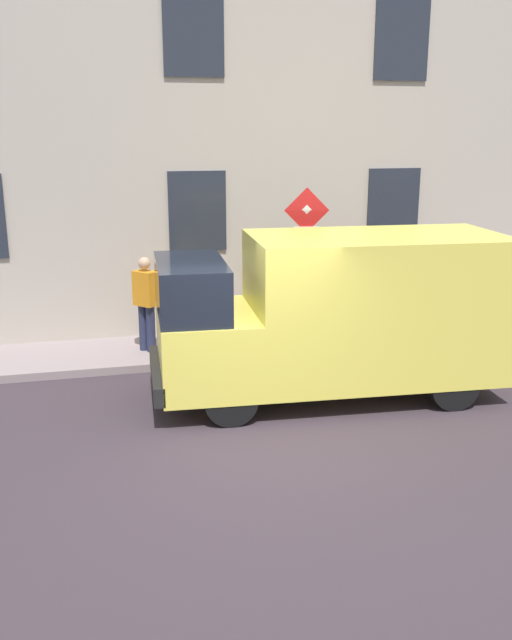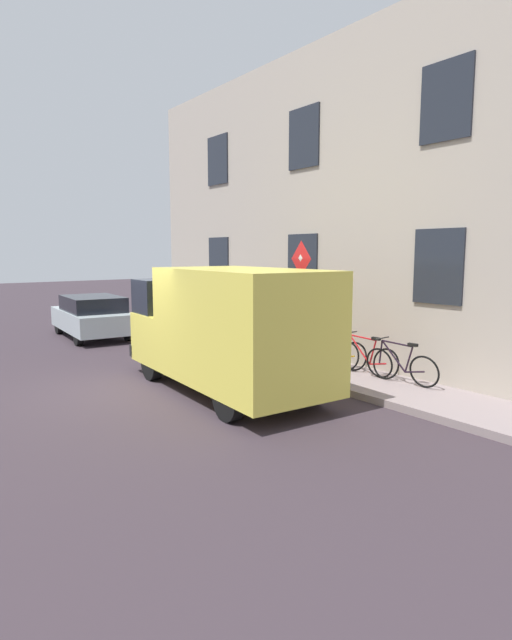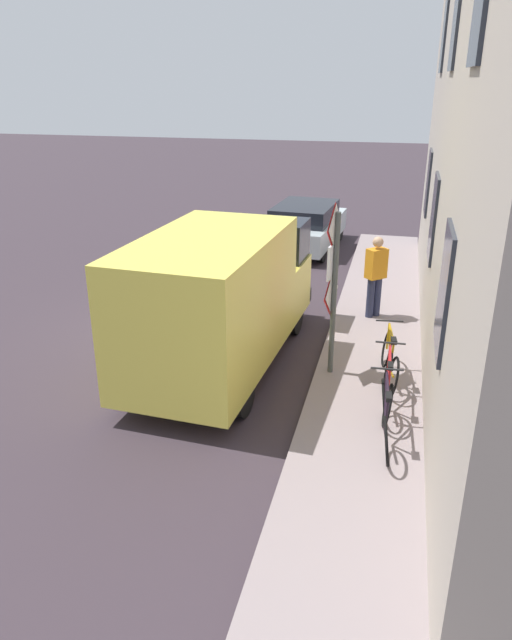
{
  "view_description": "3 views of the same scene",
  "coord_description": "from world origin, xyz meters",
  "px_view_note": "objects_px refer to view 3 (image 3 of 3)",
  "views": [
    {
      "loc": [
        -8.12,
        2.01,
        4.0
      ],
      "look_at": [
        2.49,
        -0.55,
        1.0
      ],
      "focal_mm": 38.83,
      "sensor_mm": 36.0,
      "label": 1
    },
    {
      "loc": [
        -4.11,
        -9.92,
        2.82
      ],
      "look_at": [
        2.16,
        -1.66,
        1.42
      ],
      "focal_mm": 28.55,
      "sensor_mm": 36.0,
      "label": 2
    },
    {
      "loc": [
        4.37,
        -10.86,
        4.83
      ],
      "look_at": [
        2.14,
        -1.76,
        1.0
      ],
      "focal_mm": 33.33,
      "sensor_mm": 36.0,
      "label": 3
    }
  ],
  "objects_px": {
    "bicycle_black": "(385,417)",
    "delivery_van": "(222,295)",
    "sign_post_stacked": "(332,273)",
    "parked_hatchback": "(306,225)",
    "bicycle_red": "(388,386)",
    "bicycle_orange": "(390,360)",
    "pedestrian": "(376,274)"
  },
  "relations": [
    {
      "from": "bicycle_red",
      "to": "bicycle_orange",
      "type": "height_order",
      "value": "same"
    },
    {
      "from": "delivery_van",
      "to": "parked_hatchback",
      "type": "height_order",
      "value": "delivery_van"
    },
    {
      "from": "bicycle_black",
      "to": "bicycle_orange",
      "type": "relative_size",
      "value": 1.0
    },
    {
      "from": "bicycle_black",
      "to": "pedestrian",
      "type": "height_order",
      "value": "pedestrian"
    },
    {
      "from": "sign_post_stacked",
      "to": "bicycle_orange",
      "type": "xyz_separation_m",
      "value": [
        1.03,
        -0.08,
        -1.4
      ]
    },
    {
      "from": "bicycle_red",
      "to": "delivery_van",
      "type": "bearing_deg",
      "value": 67.34
    },
    {
      "from": "bicycle_black",
      "to": "pedestrian",
      "type": "xyz_separation_m",
      "value": [
        -0.44,
        4.71,
        0.56
      ]
    },
    {
      "from": "bicycle_red",
      "to": "bicycle_orange",
      "type": "bearing_deg",
      "value": -2.08
    },
    {
      "from": "sign_post_stacked",
      "to": "bicycle_red",
      "type": "height_order",
      "value": "sign_post_stacked"
    },
    {
      "from": "delivery_van",
      "to": "parked_hatchback",
      "type": "distance_m",
      "value": 8.17
    },
    {
      "from": "bicycle_orange",
      "to": "bicycle_red",
      "type": "bearing_deg",
      "value": 172.33
    },
    {
      "from": "delivery_van",
      "to": "pedestrian",
      "type": "height_order",
      "value": "delivery_van"
    },
    {
      "from": "delivery_van",
      "to": "parked_hatchback",
      "type": "relative_size",
      "value": 1.32
    },
    {
      "from": "sign_post_stacked",
      "to": "delivery_van",
      "type": "relative_size",
      "value": 0.51
    },
    {
      "from": "bicycle_black",
      "to": "pedestrian",
      "type": "relative_size",
      "value": 1.0
    },
    {
      "from": "delivery_van",
      "to": "pedestrian",
      "type": "xyz_separation_m",
      "value": [
        2.5,
        2.68,
        -0.26
      ]
    },
    {
      "from": "delivery_van",
      "to": "bicycle_red",
      "type": "height_order",
      "value": "delivery_van"
    },
    {
      "from": "sign_post_stacked",
      "to": "pedestrian",
      "type": "bearing_deg",
      "value": 77.93
    },
    {
      "from": "sign_post_stacked",
      "to": "parked_hatchback",
      "type": "relative_size",
      "value": 0.68
    },
    {
      "from": "delivery_van",
      "to": "bicycle_black",
      "type": "relative_size",
      "value": 3.18
    },
    {
      "from": "sign_post_stacked",
      "to": "parked_hatchback",
      "type": "distance_m",
      "value": 8.51
    },
    {
      "from": "sign_post_stacked",
      "to": "bicycle_orange",
      "type": "height_order",
      "value": "sign_post_stacked"
    },
    {
      "from": "delivery_van",
      "to": "bicycle_orange",
      "type": "xyz_separation_m",
      "value": [
        2.94,
        -0.18,
        -0.82
      ]
    },
    {
      "from": "sign_post_stacked",
      "to": "parked_hatchback",
      "type": "bearing_deg",
      "value": 102.03
    },
    {
      "from": "sign_post_stacked",
      "to": "bicycle_black",
      "type": "distance_m",
      "value": 2.59
    },
    {
      "from": "bicycle_black",
      "to": "delivery_van",
      "type": "bearing_deg",
      "value": 51.31
    },
    {
      "from": "parked_hatchback",
      "to": "pedestrian",
      "type": "distance_m",
      "value": 5.96
    },
    {
      "from": "delivery_van",
      "to": "bicycle_black",
      "type": "bearing_deg",
      "value": -121.01
    },
    {
      "from": "bicycle_black",
      "to": "bicycle_red",
      "type": "distance_m",
      "value": 0.92
    },
    {
      "from": "parked_hatchback",
      "to": "bicycle_red",
      "type": "bearing_deg",
      "value": -158.94
    },
    {
      "from": "parked_hatchback",
      "to": "bicycle_orange",
      "type": "height_order",
      "value": "parked_hatchback"
    },
    {
      "from": "sign_post_stacked",
      "to": "delivery_van",
      "type": "height_order",
      "value": "sign_post_stacked"
    }
  ]
}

